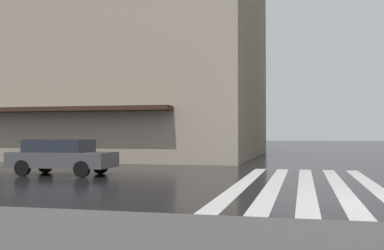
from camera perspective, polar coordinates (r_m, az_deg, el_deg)
name	(u,v)px	position (r m, az deg, el deg)	size (l,w,h in m)	color
zebra_crossing	(306,185)	(15.40, 13.80, -7.11)	(13.00, 4.50, 0.01)	silver
haussmann_block_mid	(107,23)	(37.29, -10.41, 12.20)	(19.92, 22.89, 20.87)	tan
car_dark_grey	(62,156)	(19.27, -15.67, -3.66)	(1.85, 4.10, 1.41)	#4C4C51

